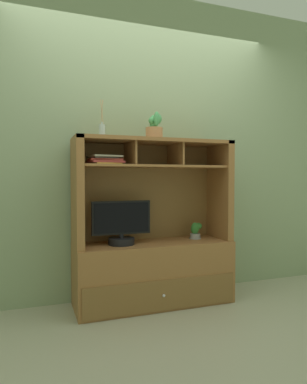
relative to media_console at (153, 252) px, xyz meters
The scene contains 8 objects.
floor_plane 0.45m from the media_console, 90.00° to the right, with size 6.00×6.00×0.02m, color #A09F83.
back_wall 0.99m from the media_console, 90.00° to the left, with size 6.00×0.02×2.80m, color gray.
media_console is the anchor object (origin of this frame).
tv_monitor 0.38m from the media_console, behind, with size 0.50×0.22×0.37m.
potted_orchid 0.45m from the media_console, ahead, with size 0.12×0.11×0.15m.
magazine_stack_left 0.90m from the media_console, behind, with size 0.28×0.29×0.07m.
diffuser_bottle 1.13m from the media_console, behind, with size 0.05×0.05×0.31m.
potted_succulent 1.07m from the media_console, 83.71° to the right, with size 0.17×0.17×0.23m.
Camera 1 is at (-1.00, -2.78, 1.09)m, focal length 32.10 mm.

